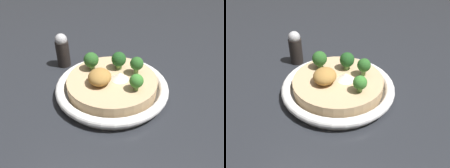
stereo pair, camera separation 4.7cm
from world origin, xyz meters
TOP-DOWN VIEW (x-y plane):
  - ground_plane at (0.00, 0.00)m, footprint 6.00×6.00m
  - risotto_bowl at (0.00, 0.00)m, footprint 0.24×0.24m
  - cheese_sprinkle at (0.00, -0.02)m, footprint 0.04×0.04m
  - crispy_onion_garnish at (-0.02, 0.02)m, footprint 0.05×0.05m
  - broccoli_front_left at (-0.03, -0.05)m, footprint 0.03×0.03m
  - broccoli_front_right at (0.04, -0.01)m, footprint 0.03×0.03m
  - broccoli_back_right at (0.03, 0.05)m, footprint 0.03×0.03m
  - broccoli_front at (0.03, -0.05)m, footprint 0.03×0.03m
  - pepper_shaker at (0.10, 0.14)m, footprint 0.03×0.03m

SIDE VIEW (x-z plane):
  - ground_plane at x=0.00m, z-range 0.00..0.00m
  - risotto_bowl at x=0.00m, z-range 0.00..0.04m
  - pepper_shaker at x=0.10m, z-range 0.00..0.09m
  - cheese_sprinkle at x=0.00m, z-range 0.04..0.05m
  - crispy_onion_garnish at x=-0.02m, z-range 0.04..0.07m
  - broccoli_front_left at x=-0.03m, z-range 0.04..0.08m
  - broccoli_front_right at x=0.04m, z-range 0.04..0.08m
  - broccoli_back_right at x=0.03m, z-range 0.04..0.08m
  - broccoli_front at x=0.03m, z-range 0.04..0.08m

